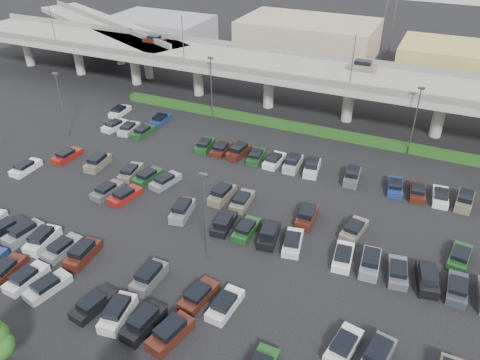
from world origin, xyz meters
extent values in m
plane|color=black|center=(0.00, 0.00, 0.00)|extent=(280.00, 280.00, 0.00)
cube|color=gray|center=(0.00, 32.00, 7.25)|extent=(150.00, 13.00, 1.10)
cube|color=#5C5C58|center=(0.00, 25.75, 8.30)|extent=(150.00, 0.50, 1.00)
cube|color=#5C5C58|center=(0.00, 38.25, 8.30)|extent=(150.00, 0.50, 1.00)
cylinder|color=gray|center=(-65.00, 32.00, 3.35)|extent=(1.80, 1.80, 6.70)
cube|color=#5C5C58|center=(-65.00, 32.00, 6.50)|extent=(2.60, 9.75, 0.50)
cylinder|color=gray|center=(-51.00, 32.00, 3.35)|extent=(1.80, 1.80, 6.70)
cube|color=#5C5C58|center=(-51.00, 32.00, 6.50)|extent=(2.60, 9.75, 0.50)
cylinder|color=gray|center=(-37.00, 32.00, 3.35)|extent=(1.80, 1.80, 6.70)
cube|color=#5C5C58|center=(-37.00, 32.00, 6.50)|extent=(2.60, 9.75, 0.50)
cylinder|color=gray|center=(-23.00, 32.00, 3.35)|extent=(1.80, 1.80, 6.70)
cube|color=#5C5C58|center=(-23.00, 32.00, 6.50)|extent=(2.60, 9.75, 0.50)
cylinder|color=gray|center=(-9.00, 32.00, 3.35)|extent=(1.80, 1.80, 6.70)
cube|color=#5C5C58|center=(-9.00, 32.00, 6.50)|extent=(2.60, 9.75, 0.50)
cylinder|color=gray|center=(5.00, 32.00, 3.35)|extent=(1.80, 1.80, 6.70)
cube|color=#5C5C58|center=(5.00, 32.00, 6.50)|extent=(2.60, 9.75, 0.50)
cylinder|color=gray|center=(19.00, 32.00, 3.35)|extent=(1.80, 1.80, 6.70)
cube|color=#5C5C58|center=(19.00, 32.00, 6.50)|extent=(2.60, 9.75, 0.50)
cube|color=#431A12|center=(-34.00, 35.00, 8.21)|extent=(4.40, 1.82, 0.82)
cube|color=black|center=(-34.00, 35.00, 8.84)|extent=(2.30, 1.60, 0.50)
cube|color=#6B6354|center=(6.00, 35.00, 8.32)|extent=(4.40, 1.82, 1.05)
cube|color=black|center=(6.00, 35.00, 9.14)|extent=(2.60, 1.60, 0.65)
cylinder|color=#46454A|center=(-50.00, 25.90, 11.80)|extent=(0.14, 0.14, 8.00)
cylinder|color=#46454A|center=(-22.00, 25.90, 11.80)|extent=(0.14, 0.14, 8.00)
cylinder|color=#46454A|center=(6.00, 25.90, 11.80)|extent=(0.14, 0.14, 8.00)
cube|color=gray|center=(-52.00, 43.00, 7.25)|extent=(50.93, 30.13, 1.10)
cube|color=#5C5C58|center=(-52.00, 43.00, 8.30)|extent=(47.34, 22.43, 1.00)
cylinder|color=gray|center=(-69.22, 51.03, 3.35)|extent=(1.60, 1.60, 6.70)
cylinder|color=gray|center=(-58.34, 45.96, 3.35)|extent=(1.60, 1.60, 6.70)
cylinder|color=gray|center=(-47.47, 40.89, 3.35)|extent=(1.60, 1.60, 6.70)
cylinder|color=gray|center=(-36.59, 35.82, 3.35)|extent=(1.60, 1.60, 6.70)
cube|color=#1B4213|center=(0.00, 25.00, 0.55)|extent=(66.00, 1.60, 1.10)
cube|color=#431A12|center=(-17.25, -18.50, 0.41)|extent=(2.29, 4.57, 0.82)
cube|color=black|center=(-17.25, -18.70, 1.04)|extent=(1.85, 2.46, 0.50)
cube|color=silver|center=(-14.50, -18.50, 0.41)|extent=(2.09, 4.51, 0.82)
cube|color=black|center=(-14.50, -18.70, 1.04)|extent=(1.74, 2.40, 0.50)
cube|color=#A7A7AC|center=(-11.75, -18.50, 0.41)|extent=(2.69, 4.68, 0.82)
cube|color=black|center=(-11.75, -18.70, 1.04)|extent=(2.04, 2.58, 0.50)
cube|color=black|center=(-6.25, -18.50, 0.41)|extent=(2.49, 4.63, 0.82)
cube|color=black|center=(-6.25, -18.70, 1.04)|extent=(1.94, 2.52, 0.50)
cube|color=silver|center=(-3.50, -18.50, 0.53)|extent=(2.48, 4.63, 1.05)
cube|color=black|center=(-3.50, -18.50, 1.34)|extent=(1.98, 2.82, 0.65)
cube|color=black|center=(-0.75, -18.50, 0.53)|extent=(2.29, 4.57, 1.05)
cube|color=black|center=(-0.75, -18.50, 1.34)|extent=(1.87, 2.76, 0.65)
cube|color=#431A12|center=(2.00, -18.50, 0.53)|extent=(2.70, 4.68, 1.05)
cube|color=black|center=(2.00, -18.50, 1.34)|extent=(2.11, 2.88, 0.65)
cube|color=black|center=(-22.75, -13.50, 0.41)|extent=(2.55, 4.65, 0.82)
cube|color=black|center=(-22.75, -13.70, 1.04)|extent=(1.97, 2.54, 0.50)
cube|color=slate|center=(-20.00, -13.50, 0.53)|extent=(2.37, 4.60, 1.05)
cube|color=black|center=(-20.00, -13.50, 1.34)|extent=(1.92, 2.79, 0.65)
cube|color=white|center=(-17.25, -13.50, 0.53)|extent=(2.40, 4.61, 1.05)
cube|color=black|center=(-17.25, -13.50, 1.34)|extent=(1.94, 2.79, 0.65)
cube|color=slate|center=(-14.50, -13.50, 0.41)|extent=(2.13, 4.52, 0.82)
cube|color=black|center=(-14.50, -13.70, 1.04)|extent=(1.76, 2.41, 0.50)
cube|color=#431A12|center=(-11.75, -13.50, 0.53)|extent=(2.16, 4.53, 1.05)
cube|color=black|center=(-11.75, -13.50, 1.34)|extent=(1.80, 2.72, 0.65)
cube|color=#4E5155|center=(-3.50, -13.50, 0.53)|extent=(1.84, 4.41, 1.05)
cube|color=black|center=(-3.50, -13.50, 1.34)|extent=(1.61, 2.61, 0.65)
cube|color=#431A12|center=(2.00, -13.50, 0.41)|extent=(2.46, 4.62, 0.82)
cube|color=black|center=(2.00, -13.70, 1.04)|extent=(1.93, 2.51, 0.50)
cube|color=silver|center=(4.75, -13.50, 0.41)|extent=(2.12, 4.52, 0.82)
cube|color=black|center=(4.75, -13.70, 1.04)|extent=(1.76, 2.41, 0.50)
cube|color=silver|center=(15.75, -13.50, 0.41)|extent=(2.57, 4.65, 0.82)
cube|color=black|center=(15.75, -13.70, 1.04)|extent=(1.98, 2.55, 0.50)
cube|color=#4E5155|center=(18.50, -13.50, 0.53)|extent=(2.61, 4.66, 1.05)
cube|color=black|center=(18.50, -13.50, 1.34)|extent=(2.06, 2.85, 0.65)
cube|color=white|center=(-31.00, -2.50, 0.41)|extent=(1.91, 4.44, 0.82)
cube|color=black|center=(-31.00, -2.70, 1.04)|extent=(1.65, 2.33, 0.50)
cube|color=#4E5155|center=(-17.25, -2.50, 0.41)|extent=(2.25, 4.56, 0.82)
cube|color=black|center=(-17.25, -2.70, 1.04)|extent=(1.83, 2.45, 0.50)
cube|color=maroon|center=(-14.50, -2.50, 0.41)|extent=(2.61, 4.66, 0.82)
cube|color=black|center=(-14.50, -2.70, 1.04)|extent=(2.01, 2.56, 0.50)
cube|color=slate|center=(-6.25, -2.50, 0.53)|extent=(2.50, 4.63, 1.05)
cube|color=black|center=(-6.25, -2.50, 1.34)|extent=(1.99, 2.82, 0.65)
cube|color=black|center=(-0.75, -2.50, 0.41)|extent=(2.22, 4.55, 0.82)
cube|color=black|center=(-0.75, -2.70, 1.04)|extent=(1.81, 2.44, 0.50)
cube|color=#18451C|center=(2.00, -2.50, 0.41)|extent=(1.86, 4.42, 0.82)
cube|color=black|center=(2.00, -2.70, 1.04)|extent=(1.62, 2.31, 0.50)
cube|color=black|center=(4.75, -2.50, 0.53)|extent=(2.47, 4.63, 1.05)
cube|color=black|center=(4.75, -2.50, 1.34)|extent=(1.98, 2.81, 0.65)
cube|color=silver|center=(7.50, -2.50, 0.41)|extent=(2.60, 4.66, 0.82)
cube|color=black|center=(7.50, -2.70, 1.04)|extent=(2.00, 2.56, 0.50)
cube|color=white|center=(13.00, -2.50, 0.41)|extent=(2.27, 4.57, 0.82)
cube|color=black|center=(13.00, -2.70, 1.04)|extent=(1.83, 2.45, 0.50)
cube|color=slate|center=(15.75, -2.50, 0.53)|extent=(2.20, 4.54, 1.05)
cube|color=black|center=(15.75, -2.50, 1.34)|extent=(1.83, 2.73, 0.65)
cube|color=#4E5155|center=(18.50, -2.50, 0.41)|extent=(2.52, 4.64, 0.82)
cube|color=black|center=(18.50, -2.70, 1.04)|extent=(1.96, 2.53, 0.50)
cube|color=black|center=(21.25, -2.50, 0.53)|extent=(2.66, 4.67, 1.05)
cube|color=black|center=(21.25, -2.50, 1.34)|extent=(2.09, 2.87, 0.65)
cube|color=#2E353C|center=(24.00, -2.50, 0.41)|extent=(1.85, 4.41, 0.82)
cube|color=black|center=(24.00, -2.70, 1.04)|extent=(1.62, 2.31, 0.50)
cube|color=maroon|center=(-28.25, 2.50, 0.41)|extent=(2.15, 4.53, 0.82)
cube|color=black|center=(-28.25, 2.30, 1.04)|extent=(1.77, 2.41, 0.50)
cube|color=#6B6354|center=(-22.75, 2.50, 0.53)|extent=(2.29, 4.57, 1.05)
cube|color=black|center=(-22.75, 2.50, 1.34)|extent=(1.88, 2.76, 0.65)
cube|color=#6B6354|center=(-17.25, 2.50, 0.41)|extent=(2.49, 4.63, 0.82)
cube|color=black|center=(-17.25, 2.30, 1.04)|extent=(1.94, 2.52, 0.50)
cube|color=#18451C|center=(-14.50, 2.50, 0.41)|extent=(2.42, 4.61, 0.82)
cube|color=black|center=(-14.50, 2.30, 1.04)|extent=(1.91, 2.50, 0.50)
cube|color=slate|center=(-11.75, 2.50, 0.41)|extent=(2.70, 4.68, 0.82)
cube|color=black|center=(-11.75, 2.30, 1.04)|extent=(2.05, 2.58, 0.50)
cube|color=#6B6354|center=(-3.50, 2.50, 0.53)|extent=(2.06, 4.49, 1.05)
cube|color=black|center=(-3.50, 2.50, 1.34)|extent=(1.74, 2.69, 0.65)
cube|color=#6B6354|center=(-0.75, 2.50, 0.41)|extent=(2.03, 4.48, 0.82)
cube|color=black|center=(-0.75, 2.30, 1.04)|extent=(1.71, 2.38, 0.50)
cube|color=#431A12|center=(7.50, 2.50, 0.53)|extent=(2.08, 4.50, 1.05)
cube|color=black|center=(7.50, 2.50, 1.34)|extent=(1.75, 2.69, 0.65)
cube|color=#6B6354|center=(13.00, 2.50, 0.41)|extent=(2.54, 4.64, 0.82)
cube|color=black|center=(13.00, 2.30, 1.04)|extent=(1.97, 2.54, 0.50)
cube|color=#18451C|center=(24.00, 2.50, 0.41)|extent=(2.40, 4.61, 0.82)
cube|color=black|center=(24.00, 2.30, 1.04)|extent=(1.90, 2.50, 0.50)
cube|color=silver|center=(-28.25, 13.50, 0.41)|extent=(2.36, 4.59, 0.82)
cube|color=black|center=(-28.25, 13.30, 1.04)|extent=(1.88, 2.48, 0.50)
cube|color=#A7A7AC|center=(-25.50, 13.50, 0.41)|extent=(2.38, 4.60, 0.82)
cube|color=black|center=(-25.50, 13.30, 1.04)|extent=(1.89, 2.49, 0.50)
cube|color=#18451C|center=(-22.75, 13.50, 0.41)|extent=(2.01, 4.47, 0.82)
cube|color=black|center=(-22.75, 13.30, 1.04)|extent=(1.70, 2.37, 0.50)
cube|color=#18451C|center=(-11.75, 13.50, 0.41)|extent=(2.42, 4.61, 0.82)
cube|color=black|center=(-11.75, 13.30, 1.04)|extent=(1.91, 2.50, 0.50)
cube|color=#431A12|center=(-9.00, 13.50, 0.41)|extent=(1.89, 4.43, 0.82)
cube|color=black|center=(-9.00, 13.30, 1.04)|extent=(1.64, 2.33, 0.50)
cube|color=#431A12|center=(-6.25, 13.50, 0.53)|extent=(2.39, 4.60, 1.05)
cube|color=black|center=(-6.25, 13.50, 1.34)|extent=(1.94, 2.79, 0.65)
cube|color=#18451C|center=(-3.50, 13.50, 0.41)|extent=(2.33, 4.58, 0.82)
cube|color=black|center=(-3.50, 13.30, 1.04)|extent=(1.86, 2.47, 0.50)
cube|color=white|center=(-0.75, 13.50, 0.41)|extent=(2.07, 4.50, 0.82)
cube|color=black|center=(-0.75, 13.30, 1.04)|extent=(1.73, 2.39, 0.50)
cube|color=#A7A7AC|center=(2.00, 13.50, 0.53)|extent=(2.01, 4.47, 1.05)
cube|color=black|center=(2.00, 13.50, 1.34)|extent=(1.71, 2.67, 0.65)
cube|color=silver|center=(4.75, 13.50, 0.53)|extent=(2.41, 4.61, 1.05)
cube|color=black|center=(4.75, 13.50, 1.34)|extent=(1.95, 2.80, 0.65)
cube|color=#4E5155|center=(10.25, 13.50, 0.53)|extent=(2.17, 4.53, 1.05)
cube|color=black|center=(10.25, 13.50, 1.34)|extent=(1.81, 2.72, 0.65)
cube|color=navy|center=(15.75, 13.50, 0.41)|extent=(2.50, 4.63, 0.82)
cube|color=black|center=(15.75, 13.30, 1.04)|extent=(1.95, 2.53, 0.50)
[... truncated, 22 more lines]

